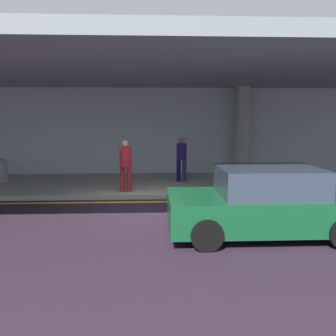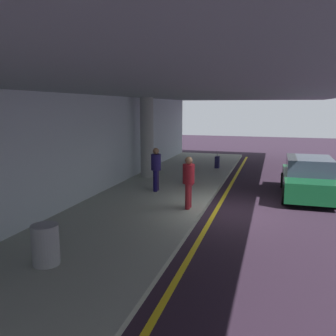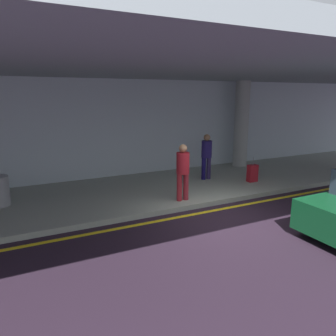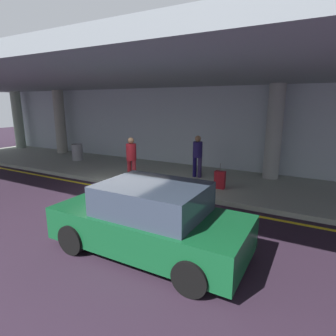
{
  "view_description": "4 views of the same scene",
  "coord_description": "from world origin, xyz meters",
  "px_view_note": "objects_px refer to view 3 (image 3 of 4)",
  "views": [
    {
      "loc": [
        0.31,
        -9.46,
        2.56
      ],
      "look_at": [
        0.77,
        1.22,
        0.96
      ],
      "focal_mm": 36.38,
      "sensor_mm": 36.0,
      "label": 1
    },
    {
      "loc": [
        -11.41,
        -1.06,
        3.4
      ],
      "look_at": [
        0.35,
        2.46,
        1.26
      ],
      "focal_mm": 38.09,
      "sensor_mm": 36.0,
      "label": 2
    },
    {
      "loc": [
        -4.99,
        -6.41,
        3.2
      ],
      "look_at": [
        -0.89,
        1.86,
        1.09
      ],
      "focal_mm": 33.98,
      "sensor_mm": 36.0,
      "label": 3
    },
    {
      "loc": [
        5.65,
        -6.9,
        3.09
      ],
      "look_at": [
        1.02,
        1.45,
        0.85
      ],
      "focal_mm": 29.82,
      "sensor_mm": 36.0,
      "label": 4
    }
  ],
  "objects_px": {
    "support_column_center": "(241,124)",
    "suitcase_upright_secondary": "(252,173)",
    "traveler_with_luggage": "(207,154)",
    "person_waiting_for_ride": "(183,169)"
  },
  "relations": [
    {
      "from": "suitcase_upright_secondary",
      "to": "traveler_with_luggage",
      "type": "bearing_deg",
      "value": 130.88
    },
    {
      "from": "support_column_center",
      "to": "suitcase_upright_secondary",
      "type": "xyz_separation_m",
      "value": [
        -1.32,
        -2.36,
        -1.51
      ]
    },
    {
      "from": "person_waiting_for_ride",
      "to": "suitcase_upright_secondary",
      "type": "height_order",
      "value": "person_waiting_for_ride"
    },
    {
      "from": "suitcase_upright_secondary",
      "to": "person_waiting_for_ride",
      "type": "bearing_deg",
      "value": -178.25
    },
    {
      "from": "traveler_with_luggage",
      "to": "person_waiting_for_ride",
      "type": "bearing_deg",
      "value": -116.34
    },
    {
      "from": "traveler_with_luggage",
      "to": "person_waiting_for_ride",
      "type": "height_order",
      "value": "same"
    },
    {
      "from": "person_waiting_for_ride",
      "to": "suitcase_upright_secondary",
      "type": "bearing_deg",
      "value": -61.2
    },
    {
      "from": "traveler_with_luggage",
      "to": "person_waiting_for_ride",
      "type": "relative_size",
      "value": 1.0
    },
    {
      "from": "person_waiting_for_ride",
      "to": "suitcase_upright_secondary",
      "type": "xyz_separation_m",
      "value": [
        3.27,
        0.71,
        -0.65
      ]
    },
    {
      "from": "support_column_center",
      "to": "traveler_with_luggage",
      "type": "distance_m",
      "value": 3.06
    }
  ]
}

